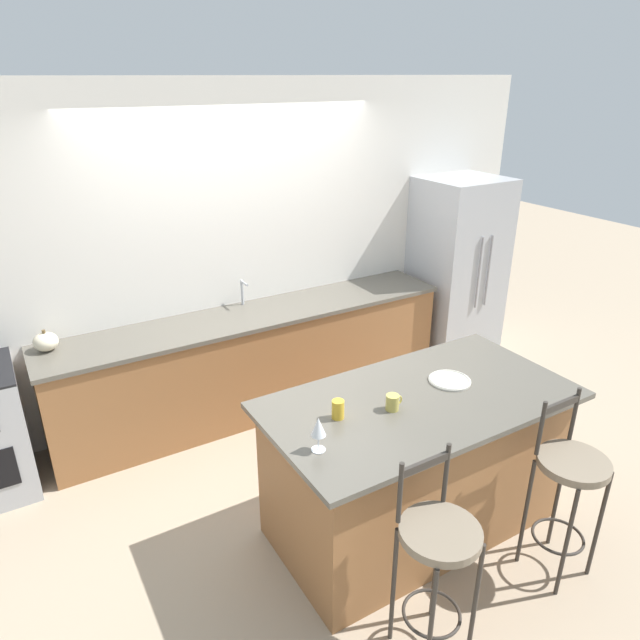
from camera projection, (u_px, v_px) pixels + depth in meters
name	position (u px, v px, depth m)	size (l,w,h in m)	color
ground_plane	(276.00, 426.00, 4.77)	(18.00, 18.00, 0.00)	tan
wall_back	(235.00, 251.00, 4.76)	(6.00, 0.07, 2.70)	silver
back_counter	(255.00, 361.00, 4.88)	(3.42, 0.65, 0.90)	#936038
sink_faucet	(243.00, 290.00, 4.80)	(0.02, 0.13, 0.22)	#ADAFB5
kitchen_island	(416.00, 463.00, 3.56)	(1.88, 1.00, 0.95)	#936038
refrigerator	(456.00, 271.00, 5.67)	(0.77, 0.72, 1.82)	#ADAFB5
bar_stool_near	(437.00, 552.00, 2.69)	(0.39, 0.39, 1.12)	#332D28
bar_stool_far	(568.00, 481.00, 3.17)	(0.39, 0.39, 1.12)	#332D28
dinner_plate	(450.00, 380.00, 3.55)	(0.26, 0.26, 0.02)	beige
wine_glass	(318.00, 427.00, 2.85)	(0.08, 0.08, 0.19)	white
coffee_mug	(393.00, 402.00, 3.24)	(0.11, 0.08, 0.09)	#C1B251
tumbler_cup	(338.00, 409.00, 3.16)	(0.07, 0.07, 0.11)	gold
pumpkin_decoration	(46.00, 342.00, 4.03)	(0.17, 0.17, 0.16)	beige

